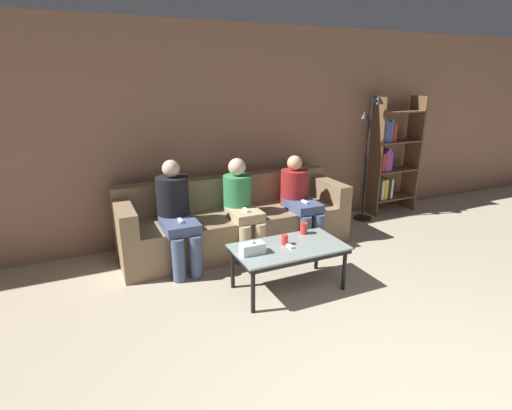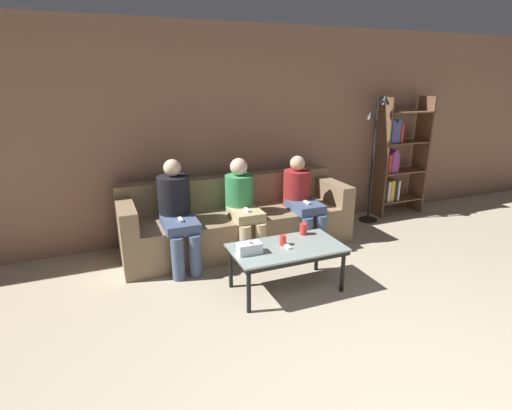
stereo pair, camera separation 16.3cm
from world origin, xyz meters
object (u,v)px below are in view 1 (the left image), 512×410
object	(u,v)px
cup_near_left	(304,228)
game_remote	(289,245)
tissue_box	(252,248)
standing_lamp	(369,145)
bookshelf	(389,159)
couch	(235,222)
seated_person_mid_right	(299,197)
cup_near_right	(285,240)
seated_person_left_end	(176,211)
coffee_table	(289,250)
seated_person_mid_left	(241,204)

from	to	relation	value
cup_near_left	game_remote	distance (m)	0.37
tissue_box	game_remote	xyz separation A→B (m)	(0.38, 0.01, -0.04)
cup_near_left	standing_lamp	world-z (taller)	standing_lamp
cup_near_left	bookshelf	bearing A→B (deg)	29.40
couch	bookshelf	world-z (taller)	bookshelf
tissue_box	standing_lamp	distance (m)	2.78
tissue_box	seated_person_mid_right	world-z (taller)	seated_person_mid_right
cup_near_right	seated_person_left_end	xyz separation A→B (m)	(-0.82, 0.91, 0.13)
seated_person_left_end	seated_person_mid_right	world-z (taller)	seated_person_left_end
coffee_table	seated_person_mid_left	world-z (taller)	seated_person_mid_left
cup_near_left	couch	bearing A→B (deg)	111.28
seated_person_left_end	couch	bearing A→B (deg)	15.94
coffee_table	couch	bearing A→B (deg)	93.99
game_remote	bookshelf	bearing A→B (deg)	30.25
coffee_table	cup_near_right	xyz separation A→B (m)	(-0.02, 0.05, 0.09)
cup_near_left	cup_near_right	world-z (taller)	cup_near_left
bookshelf	game_remote	bearing A→B (deg)	-149.75
seated_person_mid_left	seated_person_left_end	bearing A→B (deg)	-179.84
coffee_table	seated_person_mid_left	bearing A→B (deg)	94.86
tissue_box	cup_near_right	bearing A→B (deg)	9.09
couch	bookshelf	size ratio (longest dim) A/B	1.58
standing_lamp	seated_person_mid_right	bearing A→B (deg)	-164.87
coffee_table	tissue_box	xyz separation A→B (m)	(-0.38, -0.01, 0.10)
cup_near_left	game_remote	xyz separation A→B (m)	(-0.29, -0.22, -0.05)
standing_lamp	tissue_box	bearing A→B (deg)	-150.87
coffee_table	bookshelf	bearing A→B (deg)	30.25
coffee_table	bookshelf	world-z (taller)	bookshelf
seated_person_mid_right	tissue_box	bearing A→B (deg)	-137.45
cup_near_right	tissue_box	world-z (taller)	tissue_box
game_remote	standing_lamp	bearing A→B (deg)	33.45
cup_near_left	tissue_box	size ratio (longest dim) A/B	0.53
couch	tissue_box	xyz separation A→B (m)	(-0.30, -1.19, 0.19)
coffee_table	game_remote	size ratio (longest dim) A/B	7.10
cup_near_left	seated_person_left_end	distance (m)	1.36
coffee_table	cup_near_left	xyz separation A→B (m)	(0.29, 0.22, 0.10)
game_remote	standing_lamp	size ratio (longest dim) A/B	0.09
standing_lamp	seated_person_left_end	world-z (taller)	standing_lamp
game_remote	coffee_table	bearing A→B (deg)	88.21
game_remote	bookshelf	world-z (taller)	bookshelf
seated_person_left_end	standing_lamp	bearing A→B (deg)	7.07
seated_person_left_end	cup_near_left	bearing A→B (deg)	-33.63
game_remote	seated_person_mid_right	world-z (taller)	seated_person_mid_right
couch	seated_person_left_end	xyz separation A→B (m)	(-0.75, -0.21, 0.31)
seated_person_mid_left	seated_person_mid_right	world-z (taller)	seated_person_mid_left
bookshelf	seated_person_left_end	distance (m)	3.38
cup_near_left	game_remote	size ratio (longest dim) A/B	0.77
cup_near_left	cup_near_right	xyz separation A→B (m)	(-0.31, -0.16, -0.01)
seated_person_mid_left	game_remote	bearing A→B (deg)	-85.14
couch	bookshelf	xyz separation A→B (m)	(2.58, 0.28, 0.51)
cup_near_right	seated_person_left_end	world-z (taller)	seated_person_left_end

